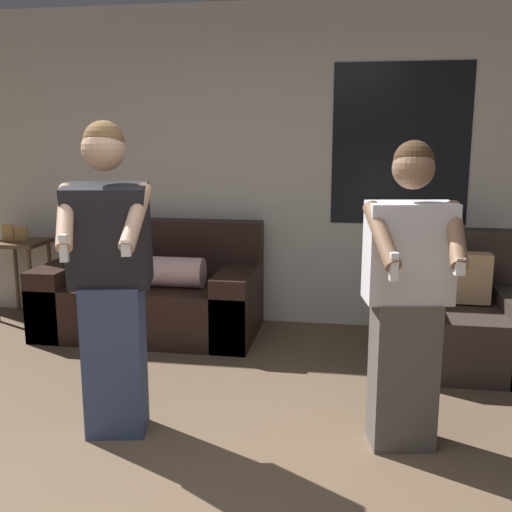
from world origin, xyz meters
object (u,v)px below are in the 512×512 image
person_right (407,299)px  couch (152,294)px  side_table (21,255)px  armchair (462,321)px  person_left (111,281)px

person_right → couch: bearing=140.4°
couch → side_table: (-1.28, 0.20, 0.25)m
couch → side_table: 1.32m
couch → armchair: size_ratio=1.89×
couch → armchair: (2.44, -0.29, -0.02)m
couch → side_table: bearing=171.0°
armchair → side_table: (-3.73, 0.49, 0.27)m
couch → person_right: person_right is taller
couch → person_left: (0.39, -1.72, 0.54)m
side_table → person_right: bearing=-29.2°
side_table → person_right: 3.69m
person_left → person_right: bearing=4.7°
person_right → person_left: bearing=-175.3°
couch → person_left: person_left is taller
side_table → person_right: size_ratio=0.53×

